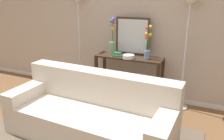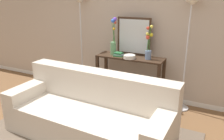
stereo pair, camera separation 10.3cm
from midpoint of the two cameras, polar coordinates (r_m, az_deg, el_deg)
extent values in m
cube|color=white|center=(4.67, 5.42, -5.27)|extent=(12.00, 0.15, 0.09)
cube|color=#B7A899|center=(4.31, 5.96, 11.07)|extent=(12.00, 0.14, 2.56)
cube|color=beige|center=(3.27, -6.66, -13.14)|extent=(2.34, 0.97, 0.42)
cube|color=beige|center=(3.30, -3.99, -4.10)|extent=(2.31, 0.34, 0.46)
cube|color=beige|center=(3.83, -19.95, -7.69)|extent=(0.27, 0.90, 0.60)
cube|color=beige|center=(2.87, 11.68, -16.25)|extent=(0.27, 0.90, 0.60)
cube|color=#382619|center=(4.08, 3.53, 3.17)|extent=(1.19, 0.39, 0.03)
cube|color=#382619|center=(4.31, 3.35, -5.81)|extent=(1.10, 0.33, 0.01)
cube|color=#382619|center=(4.29, -4.54, -2.08)|extent=(0.05, 0.05, 0.83)
cube|color=#382619|center=(3.90, 10.38, -4.48)|extent=(0.05, 0.05, 0.83)
cube|color=#382619|center=(4.57, -2.50, -0.72)|extent=(0.05, 0.05, 0.83)
cube|color=#382619|center=(4.21, 11.54, -2.82)|extent=(0.05, 0.05, 0.83)
cylinder|color=silver|center=(4.93, -8.13, -4.48)|extent=(0.26, 0.26, 0.02)
cylinder|color=silver|center=(4.66, -8.61, 5.44)|extent=(0.02, 0.02, 1.72)
cone|color=silver|center=(4.55, -9.18, 16.70)|extent=(0.28, 0.28, 0.10)
cylinder|color=silver|center=(4.28, 15.71, -8.73)|extent=(0.26, 0.26, 0.02)
cylinder|color=silver|center=(3.97, 16.79, 2.54)|extent=(0.02, 0.02, 1.72)
cone|color=silver|center=(3.83, 18.08, 15.72)|extent=(0.28, 0.28, 0.10)
cube|color=#382619|center=(4.15, 4.35, 8.34)|extent=(0.62, 0.02, 0.66)
cube|color=silver|center=(4.14, 4.30, 8.32)|extent=(0.55, 0.01, 0.59)
cylinder|color=#669E6B|center=(4.17, -0.71, 5.39)|extent=(0.10, 0.10, 0.23)
cylinder|color=#3D7538|center=(4.11, -0.53, 9.27)|extent=(0.01, 0.06, 0.34)
sphere|color=#C5402E|center=(4.08, -0.27, 11.63)|extent=(0.04, 0.04, 0.04)
cylinder|color=#3D7538|center=(4.11, -0.64, 8.54)|extent=(0.02, 0.02, 0.24)
sphere|color=gold|center=(4.07, -0.54, 10.16)|extent=(0.05, 0.05, 0.05)
cylinder|color=#3D7538|center=(4.12, -0.56, 9.68)|extent=(0.04, 0.03, 0.40)
sphere|color=#784ADA|center=(4.11, -0.34, 12.45)|extent=(0.07, 0.07, 0.07)
cylinder|color=#3D7538|center=(4.10, -0.77, 9.48)|extent=(0.06, 0.02, 0.38)
sphere|color=blue|center=(4.05, -0.84, 12.08)|extent=(0.07, 0.07, 0.07)
cylinder|color=#6B84AD|center=(3.93, 7.97, 3.77)|extent=(0.10, 0.10, 0.15)
cylinder|color=#3D7538|center=(3.89, 8.31, 6.70)|extent=(0.02, 0.02, 0.26)
sphere|color=gold|center=(3.88, 8.68, 8.62)|extent=(0.06, 0.06, 0.06)
cylinder|color=#3D7538|center=(3.90, 7.98, 6.45)|extent=(0.03, 0.03, 0.22)
sphere|color=#D44330|center=(3.90, 7.90, 8.11)|extent=(0.08, 0.08, 0.08)
cylinder|color=#3D7538|center=(3.88, 8.35, 7.68)|extent=(0.02, 0.02, 0.40)
sphere|color=#E7D84A|center=(3.86, 8.76, 10.60)|extent=(0.05, 0.05, 0.05)
cylinder|color=#3D7538|center=(3.89, 7.92, 6.83)|extent=(0.02, 0.04, 0.28)
sphere|color=gold|center=(3.88, 7.77, 8.88)|extent=(0.05, 0.05, 0.05)
cylinder|color=#3D7538|center=(3.89, 7.97, 7.51)|extent=(0.03, 0.05, 0.37)
sphere|color=red|center=(3.87, 7.87, 10.27)|extent=(0.05, 0.05, 0.05)
cylinder|color=silver|center=(3.94, 3.40, 3.27)|extent=(0.20, 0.20, 0.06)
torus|color=silver|center=(3.93, 3.41, 3.73)|extent=(0.20, 0.20, 0.01)
cube|color=tan|center=(4.03, 0.65, 3.41)|extent=(0.19, 0.17, 0.02)
cube|color=#236033|center=(4.02, 0.65, 3.64)|extent=(0.17, 0.16, 0.02)
cube|color=slate|center=(4.02, 0.76, 3.88)|extent=(0.16, 0.14, 0.02)
cube|color=#236033|center=(4.02, 0.67, 4.20)|extent=(0.14, 0.13, 0.03)
cube|color=#BC3328|center=(4.52, -2.25, -5.85)|extent=(0.04, 0.15, 0.11)
cube|color=navy|center=(4.50, -1.72, -5.95)|extent=(0.05, 0.16, 0.11)
cube|color=silver|center=(4.48, -1.04, -6.04)|extent=(0.06, 0.16, 0.12)
cube|color=maroon|center=(4.46, -0.36, -6.26)|extent=(0.05, 0.14, 0.10)
cube|color=gold|center=(4.44, 0.18, -6.21)|extent=(0.03, 0.18, 0.13)
cube|color=tan|center=(4.43, 0.54, -6.33)|extent=(0.03, 0.13, 0.12)
cube|color=#2D2D33|center=(4.41, 0.96, -6.36)|extent=(0.03, 0.13, 0.13)
cube|color=slate|center=(4.40, 1.54, -6.54)|extent=(0.06, 0.17, 0.12)
cube|color=#236033|center=(4.38, 2.11, -6.57)|extent=(0.03, 0.17, 0.13)
cube|color=#B77F33|center=(4.37, 2.65, -6.87)|extent=(0.05, 0.16, 0.10)
camera|label=1|loc=(0.05, -90.84, -0.28)|focal=36.97mm
camera|label=2|loc=(0.05, 89.16, 0.28)|focal=36.97mm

